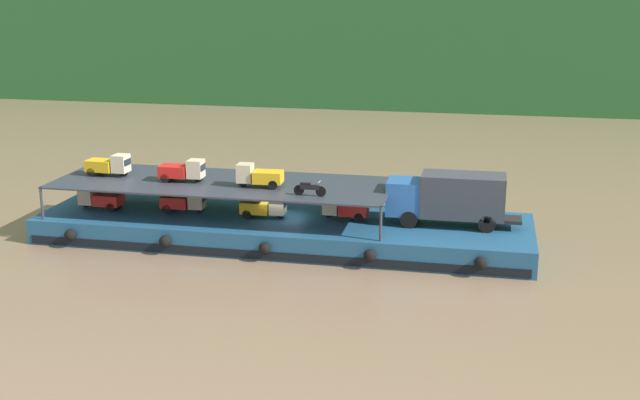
# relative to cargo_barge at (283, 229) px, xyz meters

# --- Properties ---
(ground_plane) EXTENTS (400.00, 400.00, 0.00)m
(ground_plane) POSITION_rel_cargo_barge_xyz_m (0.00, 0.03, -0.75)
(ground_plane) COLOR #7F664C
(cargo_barge) EXTENTS (29.85, 8.40, 1.50)m
(cargo_barge) POSITION_rel_cargo_barge_xyz_m (0.00, 0.00, 0.00)
(cargo_barge) COLOR navy
(cargo_barge) RESTS_ON ground
(covered_lorry) EXTENTS (7.87, 2.32, 3.10)m
(covered_lorry) POSITION_rel_cargo_barge_xyz_m (9.94, 0.38, 2.44)
(covered_lorry) COLOR #285BA3
(covered_lorry) RESTS_ON cargo_barge
(cargo_rack) EXTENTS (20.65, 7.04, 2.00)m
(cargo_rack) POSITION_rel_cargo_barge_xyz_m (-3.80, 0.03, 2.69)
(cargo_rack) COLOR #2D333D
(cargo_rack) RESTS_ON cargo_barge
(mini_truck_lower_stern) EXTENTS (2.75, 1.22, 1.38)m
(mini_truck_lower_stern) POSITION_rel_cargo_barge_xyz_m (-11.73, -0.52, 1.44)
(mini_truck_lower_stern) COLOR red
(mini_truck_lower_stern) RESTS_ON cargo_barge
(mini_truck_lower_aft) EXTENTS (2.78, 1.26, 1.38)m
(mini_truck_lower_aft) POSITION_rel_cargo_barge_xyz_m (-6.29, -0.09, 1.44)
(mini_truck_lower_aft) COLOR red
(mini_truck_lower_aft) RESTS_ON cargo_barge
(mini_truck_lower_mid) EXTENTS (2.76, 1.24, 1.38)m
(mini_truck_lower_mid) POSITION_rel_cargo_barge_xyz_m (-1.07, -0.27, 1.44)
(mini_truck_lower_mid) COLOR gold
(mini_truck_lower_mid) RESTS_ON cargo_barge
(mini_truck_lower_fore) EXTENTS (2.75, 1.22, 1.38)m
(mini_truck_lower_fore) POSITION_rel_cargo_barge_xyz_m (3.73, 0.47, 1.44)
(mini_truck_lower_fore) COLOR red
(mini_truck_lower_fore) RESTS_ON cargo_barge
(mini_truck_upper_stern) EXTENTS (2.78, 1.26, 1.38)m
(mini_truck_upper_stern) POSITION_rel_cargo_barge_xyz_m (-11.33, 0.19, 3.44)
(mini_truck_upper_stern) COLOR gold
(mini_truck_upper_stern) RESTS_ON cargo_rack
(mini_truck_upper_mid) EXTENTS (2.76, 1.23, 1.38)m
(mini_truck_upper_mid) POSITION_rel_cargo_barge_xyz_m (-6.20, -0.31, 3.44)
(mini_truck_upper_mid) COLOR red
(mini_truck_upper_mid) RESTS_ON cargo_rack
(mini_truck_upper_fore) EXTENTS (2.79, 1.28, 1.38)m
(mini_truck_upper_fore) POSITION_rel_cargo_barge_xyz_m (-1.27, -0.67, 3.44)
(mini_truck_upper_fore) COLOR gold
(mini_truck_upper_fore) RESTS_ON cargo_rack
(motorcycle_upper_port) EXTENTS (1.90, 0.55, 0.87)m
(motorcycle_upper_port) POSITION_rel_cargo_barge_xyz_m (2.14, -2.08, 3.18)
(motorcycle_upper_port) COLOR black
(motorcycle_upper_port) RESTS_ON cargo_rack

